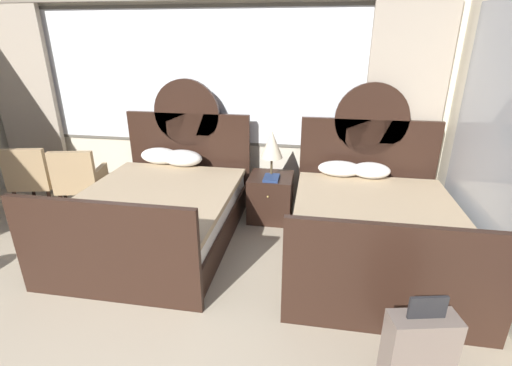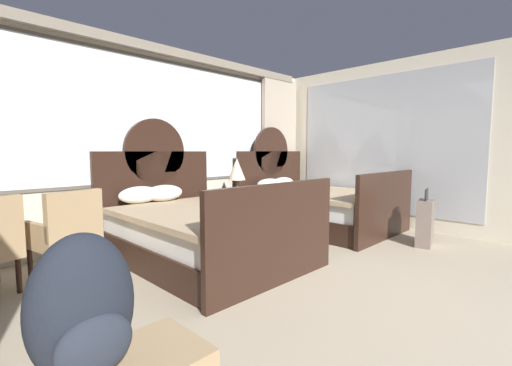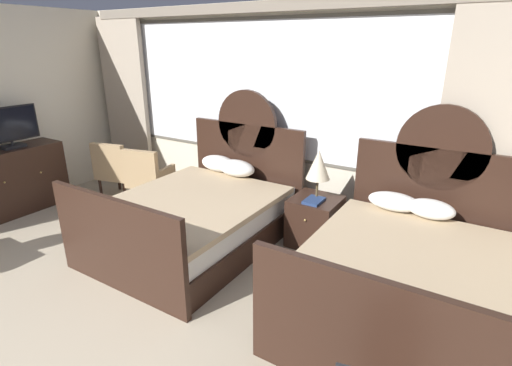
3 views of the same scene
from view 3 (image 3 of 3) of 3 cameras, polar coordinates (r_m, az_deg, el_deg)
The scene contains 9 objects.
wall_back_window at distance 5.15m, azimuth 1.25°, elevation 11.04°, with size 6.22×0.22×2.70m.
bed_near_window at distance 4.56m, azimuth -8.45°, elevation -4.64°, with size 1.66×2.23×1.67m.
bed_near_mirror at distance 3.67m, azimuth 21.18°, elevation -12.46°, with size 1.66×2.23×1.67m.
nightstand_between_beds at distance 4.56m, azimuth 8.62°, elevation -5.56°, with size 0.53×0.55×0.57m.
table_lamp_on_nightstand at distance 4.31m, azimuth 9.13°, elevation 2.60°, with size 0.27×0.27×0.57m.
book_on_nightstand at distance 4.34m, azimuth 8.48°, elevation -2.58°, with size 0.18×0.26×0.03m.
tv_flatscreen at distance 6.11m, azimuth -32.49°, elevation 6.89°, with size 0.20×0.76×0.55m.
armchair_by_window_left at distance 5.66m, azimuth -15.59°, elevation 1.05°, with size 0.63×0.63×0.87m.
armchair_by_window_centre at distance 6.15m, azimuth -19.82°, elevation 2.09°, with size 0.63×0.63×0.87m.
Camera 3 is at (2.60, -0.63, 2.23)m, focal length 27.28 mm.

